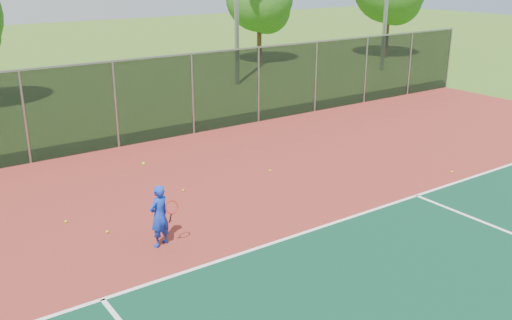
{
  "coord_description": "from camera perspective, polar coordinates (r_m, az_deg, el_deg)",
  "views": [
    {
      "loc": [
        -9.99,
        -6.39,
        6.07
      ],
      "look_at": [
        -2.02,
        5.0,
        1.3
      ],
      "focal_mm": 40.0,
      "sensor_mm": 36.0,
      "label": 1
    }
  ],
  "objects": [
    {
      "name": "practice_ball_0",
      "position": [
        16.2,
        -7.3,
        -3.03
      ],
      "size": [
        0.07,
        0.07,
        0.07
      ],
      "primitive_type": "sphere",
      "color": "#B0C817",
      "rests_on": "court_apron"
    },
    {
      "name": "practice_ball_2",
      "position": [
        18.49,
        18.99,
        -1.13
      ],
      "size": [
        0.07,
        0.07,
        0.07
      ],
      "primitive_type": "sphere",
      "color": "#B0C817",
      "rests_on": "court_apron"
    },
    {
      "name": "fence_back",
      "position": [
        21.41,
        -6.37,
        6.66
      ],
      "size": [
        30.0,
        0.06,
        3.03
      ],
      "color": "black",
      "rests_on": "court_apron"
    },
    {
      "name": "court_apron",
      "position": [
        14.39,
        13.66,
        -6.55
      ],
      "size": [
        30.0,
        20.0,
        0.02
      ],
      "primitive_type": "cube",
      "color": "maroon",
      "rests_on": "ground"
    },
    {
      "name": "tree_back_mid",
      "position": [
        37.3,
        0.53,
        15.64
      ],
      "size": [
        4.27,
        4.27,
        6.27
      ],
      "color": "#3A2315",
      "rests_on": "ground"
    },
    {
      "name": "practice_ball_1",
      "position": [
        17.59,
        1.41,
        -1.07
      ],
      "size": [
        0.07,
        0.07,
        0.07
      ],
      "primitive_type": "sphere",
      "color": "#B0C817",
      "rests_on": "court_apron"
    },
    {
      "name": "practice_ball_5",
      "position": [
        14.94,
        -18.48,
        -5.86
      ],
      "size": [
        0.07,
        0.07,
        0.07
      ],
      "primitive_type": "sphere",
      "color": "#B0C817",
      "rests_on": "court_apron"
    },
    {
      "name": "tennis_player",
      "position": [
        13.0,
        -9.65,
        -5.51
      ],
      "size": [
        0.61,
        0.66,
        2.03
      ],
      "color": "#1333BA",
      "rests_on": "court_apron"
    },
    {
      "name": "practice_ball_6",
      "position": [
        14.11,
        -14.65,
        -6.96
      ],
      "size": [
        0.07,
        0.07,
        0.07
      ],
      "primitive_type": "sphere",
      "color": "#B0C817",
      "rests_on": "court_apron"
    },
    {
      "name": "ground",
      "position": [
        13.33,
        20.12,
        -9.42
      ],
      "size": [
        120.0,
        120.0,
        0.0
      ],
      "primitive_type": "plane",
      "color": "#3B631C",
      "rests_on": "ground"
    }
  ]
}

